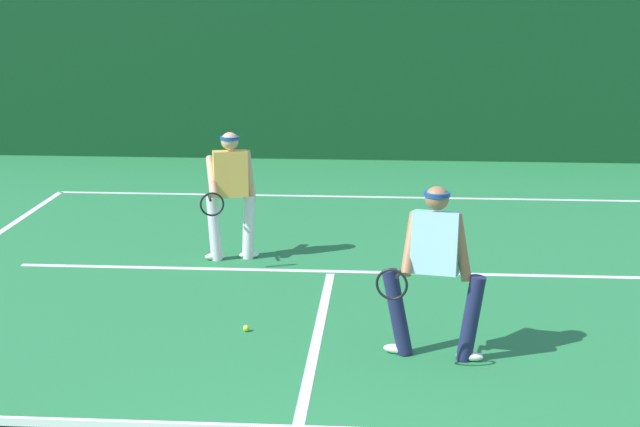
% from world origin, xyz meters
% --- Properties ---
extents(court_line_baseline_far, '(9.49, 0.10, 0.01)m').
position_xyz_m(court_line_baseline_far, '(0.00, 10.72, 0.00)').
color(court_line_baseline_far, white).
rests_on(court_line_baseline_far, ground_plane).
extents(court_line_service, '(7.74, 0.10, 0.01)m').
position_xyz_m(court_line_service, '(0.00, 6.51, 0.00)').
color(court_line_service, white).
rests_on(court_line_service, ground_plane).
extents(court_line_centre, '(0.10, 6.40, 0.01)m').
position_xyz_m(court_line_centre, '(0.00, 3.20, 0.00)').
color(court_line_centre, white).
rests_on(court_line_centre, ground_plane).
extents(player_near, '(1.03, 0.86, 1.67)m').
position_xyz_m(player_near, '(1.13, 3.76, 0.92)').
color(player_near, '#1E234C').
rests_on(player_near, ground_plane).
extents(player_far, '(0.70, 0.91, 1.63)m').
position_xyz_m(player_far, '(-1.29, 6.96, 0.90)').
color(player_far, silver).
rests_on(player_far, ground_plane).
extents(tennis_ball, '(0.07, 0.07, 0.07)m').
position_xyz_m(tennis_ball, '(-0.73, 4.34, 0.03)').
color(tennis_ball, '#D1E033').
rests_on(tennis_ball, ground_plane).
extents(back_fence_windscreen, '(16.75, 0.12, 3.48)m').
position_xyz_m(back_fence_windscreen, '(0.00, 14.06, 1.74)').
color(back_fence_windscreen, '#0F401E').
rests_on(back_fence_windscreen, ground_plane).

